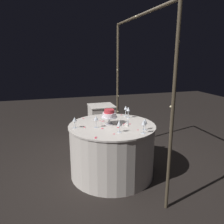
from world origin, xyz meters
name	(u,v)px	position (x,y,z in m)	size (l,w,h in m)	color
ground_plane	(112,173)	(0.00, 0.00, 0.00)	(12.00, 12.00, 0.00)	black
decorative_arch	(138,76)	(0.00, 0.36, 1.37)	(1.79, 0.06, 2.12)	#473D2D
main_table	(112,150)	(0.00, 0.00, 0.36)	(1.17, 1.17, 0.72)	silver
side_table	(102,124)	(-1.18, 0.15, 0.36)	(0.46, 0.46, 0.73)	silver
tiered_cake	(109,114)	(-0.04, -0.03, 0.86)	(0.22, 0.22, 0.21)	silver
wine_glass_0	(120,123)	(0.31, 0.00, 0.83)	(0.06, 0.06, 0.16)	silver
wine_glass_1	(126,108)	(-0.36, 0.33, 0.84)	(0.06, 0.06, 0.16)	silver
wine_glass_2	(75,120)	(-0.01, -0.49, 0.83)	(0.06, 0.06, 0.14)	silver
wine_glass_3	(145,122)	(0.31, 0.34, 0.83)	(0.06, 0.06, 0.14)	silver
wine_glass_4	(128,110)	(-0.26, 0.33, 0.85)	(0.06, 0.06, 0.17)	silver
wine_glass_5	(96,119)	(0.05, -0.23, 0.84)	(0.06, 0.06, 0.16)	silver
wine_glass_6	(144,123)	(0.43, 0.26, 0.85)	(0.06, 0.06, 0.17)	silver
cake_knife	(127,124)	(0.02, 0.21, 0.73)	(0.28, 0.13, 0.01)	silver
rose_petal_0	(124,123)	(-0.01, 0.17, 0.72)	(0.03, 0.02, 0.00)	#E02D47
rose_petal_1	(95,138)	(0.42, -0.32, 0.72)	(0.03, 0.02, 0.00)	#E02D47
rose_petal_2	(100,121)	(-0.23, -0.11, 0.72)	(0.03, 0.02, 0.00)	#E02D47
rose_petal_3	(123,125)	(0.05, 0.15, 0.72)	(0.02, 0.02, 0.00)	#E02D47
rose_petal_4	(121,115)	(-0.44, 0.28, 0.72)	(0.04, 0.03, 0.00)	#E02D47
rose_petal_5	(114,134)	(0.35, -0.08, 0.72)	(0.03, 0.02, 0.00)	#E02D47
rose_petal_6	(138,130)	(0.30, 0.25, 0.72)	(0.03, 0.02, 0.00)	#E02D47
rose_petal_7	(102,128)	(0.12, -0.16, 0.72)	(0.04, 0.03, 0.00)	#E02D47
rose_petal_8	(103,121)	(-0.20, -0.07, 0.72)	(0.03, 0.02, 0.00)	#E02D47
rose_petal_9	(118,127)	(0.13, 0.04, 0.72)	(0.04, 0.03, 0.00)	#E02D47
rose_petal_10	(96,137)	(0.40, -0.31, 0.72)	(0.03, 0.02, 0.00)	#E02D47
rose_petal_11	(102,121)	(-0.19, -0.09, 0.72)	(0.02, 0.02, 0.00)	#E02D47
rose_petal_12	(130,124)	(0.04, 0.24, 0.72)	(0.03, 0.02, 0.00)	#E02D47
rose_petal_13	(85,127)	(0.00, -0.37, 0.72)	(0.03, 0.02, 0.00)	#E02D47
rose_petal_14	(83,118)	(-0.43, -0.32, 0.72)	(0.04, 0.03, 0.00)	#E02D47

